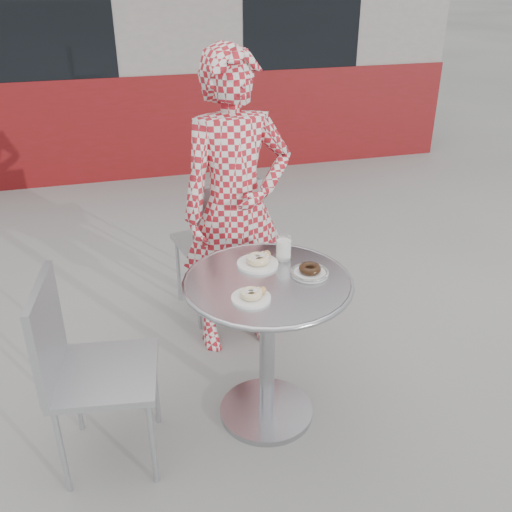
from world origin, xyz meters
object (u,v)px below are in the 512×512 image
object	(u,v)px
chair_far	(216,270)
milk_cup	(284,249)
plate_near	(252,295)
plate_checker	(310,271)
bistro_table	(267,316)
plate_far	(258,261)
seated_person	(236,208)
chair_left	(107,407)

from	to	relation	value
chair_far	milk_cup	xyz separation A→B (m)	(0.15, -0.83, 0.52)
plate_near	plate_checker	bearing A→B (deg)	23.88
bistro_table	plate_near	world-z (taller)	plate_near
plate_far	plate_near	xyz separation A→B (m)	(-0.10, -0.28, -0.00)
plate_near	plate_checker	size ratio (longest dim) A/B	0.96
seated_person	plate_checker	xyz separation A→B (m)	(0.17, -0.65, -0.06)
seated_person	plate_checker	world-z (taller)	seated_person
bistro_table	plate_far	xyz separation A→B (m)	(-0.00, 0.15, 0.20)
milk_cup	chair_far	bearing A→B (deg)	100.31
chair_left	plate_near	size ratio (longest dim) A/B	5.46
plate_near	plate_far	bearing A→B (deg)	69.15
chair_far	plate_far	xyz separation A→B (m)	(0.03, -0.85, 0.49)
plate_far	milk_cup	xyz separation A→B (m)	(0.13, 0.02, 0.03)
chair_left	plate_far	size ratio (longest dim) A/B	4.72
plate_far	milk_cup	size ratio (longest dim) A/B	1.64
plate_far	plate_near	world-z (taller)	plate_far
bistro_table	plate_near	xyz separation A→B (m)	(-0.11, -0.13, 0.20)
milk_cup	plate_checker	bearing A→B (deg)	-67.45
seated_person	plate_checker	bearing A→B (deg)	-80.34
plate_far	plate_near	size ratio (longest dim) A/B	1.16
seated_person	milk_cup	size ratio (longest dim) A/B	14.34
plate_far	plate_checker	xyz separation A→B (m)	(0.19, -0.14, -0.01)
bistro_table	milk_cup	distance (m)	0.31
plate_far	plate_checker	size ratio (longest dim) A/B	1.11
bistro_table	milk_cup	bearing A→B (deg)	53.27
plate_far	bistro_table	bearing A→B (deg)	-89.25
bistro_table	milk_cup	xyz separation A→B (m)	(0.12, 0.17, 0.23)
chair_left	plate_far	world-z (taller)	chair_left
bistro_table	chair_left	size ratio (longest dim) A/B	0.85
bistro_table	seated_person	distance (m)	0.70
chair_left	plate_near	bearing A→B (deg)	-87.50
bistro_table	chair_left	bearing A→B (deg)	-174.87
chair_left	chair_far	bearing A→B (deg)	-24.99
chair_far	plate_checker	bearing A→B (deg)	91.85
chair_left	plate_far	distance (m)	0.90
seated_person	milk_cup	distance (m)	0.50
bistro_table	plate_far	distance (m)	0.25
chair_left	seated_person	distance (m)	1.17
bistro_table	plate_near	distance (m)	0.26
seated_person	plate_near	world-z (taller)	seated_person
plate_near	milk_cup	size ratio (longest dim) A/B	1.42
chair_far	milk_cup	size ratio (longest dim) A/B	7.84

